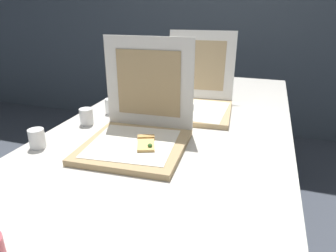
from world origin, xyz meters
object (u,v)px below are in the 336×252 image
(cup_white_far, at_px, (143,95))
(pizza_box_front, at_px, (138,131))
(table, at_px, (174,135))
(pizza_box_middle, at_px, (194,99))
(cup_white_mid, at_px, (111,106))
(cup_white_near_left, at_px, (37,138))
(cup_white_near_center, at_px, (86,117))

(cup_white_far, bearing_deg, pizza_box_front, -69.51)
(table, height_order, pizza_box_middle, pizza_box_middle)
(cup_white_mid, bearing_deg, cup_white_near_left, -100.72)
(table, height_order, pizza_box_front, pizza_box_front)
(pizza_box_front, bearing_deg, pizza_box_middle, 74.05)
(cup_white_near_left, height_order, cup_white_mid, same)
(table, height_order, cup_white_near_left, cup_white_near_left)
(table, bearing_deg, cup_white_mid, 169.90)
(table, height_order, cup_white_near_center, cup_white_near_center)
(pizza_box_front, distance_m, cup_white_near_left, 0.37)
(table, xyz_separation_m, cup_white_near_center, (-0.37, -0.10, 0.08))
(table, distance_m, pizza_box_middle, 0.26)
(pizza_box_middle, bearing_deg, cup_white_near_left, -131.72)
(pizza_box_middle, distance_m, cup_white_near_center, 0.53)
(table, xyz_separation_m, cup_white_near_left, (-0.42, -0.36, 0.08))
(cup_white_far, bearing_deg, table, -46.57)
(table, distance_m, cup_white_far, 0.39)
(table, bearing_deg, cup_white_far, 133.43)
(table, bearing_deg, pizza_box_front, -108.35)
(pizza_box_front, relative_size, cup_white_near_left, 5.32)
(pizza_box_middle, bearing_deg, pizza_box_front, -107.74)
(table, distance_m, cup_white_near_center, 0.39)
(pizza_box_front, distance_m, pizza_box_middle, 0.47)
(pizza_box_middle, distance_m, cup_white_near_left, 0.75)
(cup_white_far, bearing_deg, cup_white_near_left, -103.74)
(table, relative_size, pizza_box_front, 5.37)
(pizza_box_front, xyz_separation_m, cup_white_mid, (-0.26, 0.28, -0.02))
(pizza_box_front, height_order, cup_white_near_center, pizza_box_front)
(pizza_box_middle, xyz_separation_m, cup_white_mid, (-0.37, -0.17, -0.02))
(pizza_box_front, height_order, cup_white_mid, pizza_box_front)
(cup_white_far, bearing_deg, cup_white_mid, -109.42)
(pizza_box_front, relative_size, cup_white_mid, 5.32)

